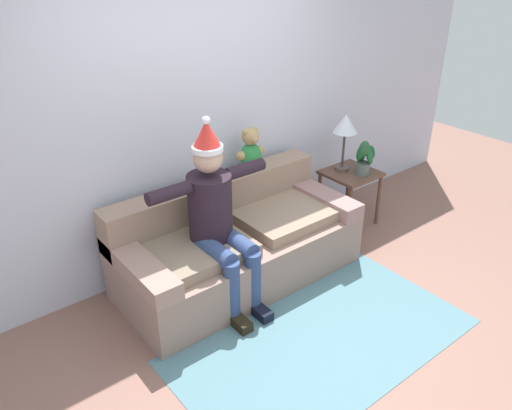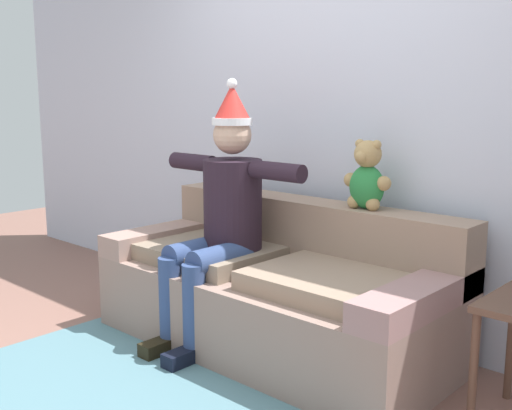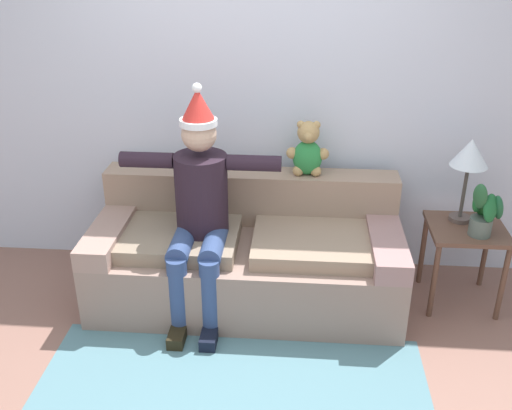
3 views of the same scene
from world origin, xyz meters
name	(u,v)px [view 2 (image 2 of 3)]	position (x,y,z in m)	size (l,w,h in m)	color
ground_plane	(135,407)	(0.00, 0.00, 0.00)	(10.00, 10.00, 0.00)	#875D51
back_wall	(337,107)	(0.00, 1.55, 1.35)	(7.00, 0.10, 2.70)	silver
couch	(277,291)	(0.00, 1.01, 0.32)	(2.04, 0.92, 0.81)	gray
person_seated	(221,212)	(-0.29, 0.84, 0.76)	(1.02, 0.77, 1.51)	black
teddy_bear	(367,178)	(0.39, 1.30, 0.98)	(0.29, 0.17, 0.38)	#28813E
area_rug	(125,410)	(0.00, -0.05, 0.00)	(2.21, 1.21, 0.01)	slate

